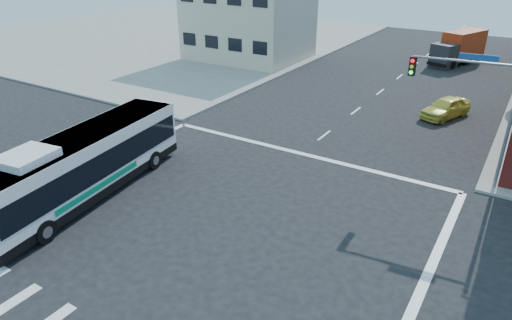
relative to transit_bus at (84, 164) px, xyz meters
The scene contains 7 objects.
ground 7.27m from the transit_bus, ahead, with size 120.00×120.00×0.00m, color black.
sidewalk_nw 45.67m from the transit_bus, 127.89° to the left, with size 50.00×50.00×0.15m, color gray.
building_west 32.66m from the transit_bus, 107.96° to the left, with size 12.06×10.06×8.00m.
signal_mast_ne 20.08m from the transit_bus, 35.95° to the left, with size 7.91×1.13×8.07m.
transit_bus is the anchor object (origin of this frame).
box_truck 41.99m from the transit_bus, 75.34° to the left, with size 4.66×7.93×3.44m.
parked_car 25.81m from the transit_bus, 59.29° to the left, with size 1.82×4.52×1.54m, color #D6C948.
Camera 1 is at (11.32, -13.96, 11.83)m, focal length 32.00 mm.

